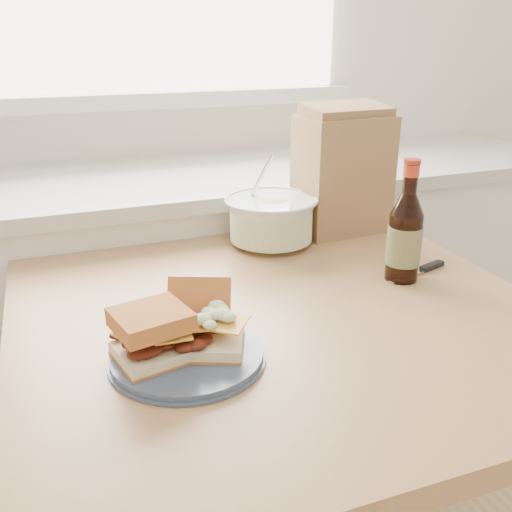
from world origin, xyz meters
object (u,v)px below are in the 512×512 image
object	(u,v)px
beer_bottle	(405,236)
paper_bag	(342,175)
plate	(187,356)
coleslaw_bowl	(271,222)
dining_table	(277,359)

from	to	relation	value
beer_bottle	paper_bag	size ratio (longest dim) A/B	0.87
plate	paper_bag	bearing A→B (deg)	41.84
coleslaw_bowl	beer_bottle	distance (m)	0.35
plate	coleslaw_bowl	distance (m)	0.56
paper_bag	beer_bottle	bearing A→B (deg)	-99.96
plate	paper_bag	world-z (taller)	paper_bag
coleslaw_bowl	dining_table	bearing A→B (deg)	-109.97
coleslaw_bowl	beer_bottle	world-z (taller)	beer_bottle
coleslaw_bowl	paper_bag	bearing A→B (deg)	10.19
plate	paper_bag	size ratio (longest dim) A/B	0.82
plate	beer_bottle	bearing A→B (deg)	16.63
dining_table	plate	xyz separation A→B (m)	(-0.22, -0.13, 0.13)
coleslaw_bowl	plate	bearing A→B (deg)	-126.33
dining_table	paper_bag	distance (m)	0.56
plate	dining_table	bearing A→B (deg)	31.46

